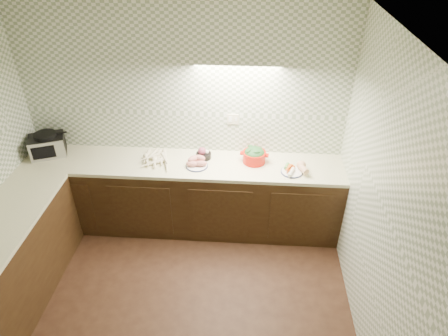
# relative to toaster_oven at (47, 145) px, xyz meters

# --- Properties ---
(room) EXTENTS (3.60, 3.60, 2.60)m
(room) POSITION_rel_toaster_oven_xyz_m (1.56, -1.58, 0.60)
(room) COLOR black
(room) RESTS_ON ground
(counter) EXTENTS (3.60, 3.60, 0.90)m
(counter) POSITION_rel_toaster_oven_xyz_m (0.88, -0.89, -0.58)
(counter) COLOR black
(counter) RESTS_ON ground
(toaster_oven) EXTENTS (0.46, 0.41, 0.27)m
(toaster_oven) POSITION_rel_toaster_oven_xyz_m (0.00, 0.00, 0.00)
(toaster_oven) COLOR black
(toaster_oven) RESTS_ON counter
(parsnip_pile) EXTENTS (0.39, 0.40, 0.08)m
(parsnip_pile) POSITION_rel_toaster_oven_xyz_m (1.26, -0.12, -0.09)
(parsnip_pile) COLOR beige
(parsnip_pile) RESTS_ON counter
(sweet_potato_plate) EXTENTS (0.25, 0.25, 0.12)m
(sweet_potato_plate) POSITION_rel_toaster_oven_xyz_m (1.73, -0.12, -0.08)
(sweet_potato_plate) COLOR #1B2247
(sweet_potato_plate) RESTS_ON counter
(onion_bowl) EXTENTS (0.17, 0.17, 0.13)m
(onion_bowl) POSITION_rel_toaster_oven_xyz_m (1.79, 0.05, -0.08)
(onion_bowl) COLOR black
(onion_bowl) RESTS_ON counter
(dutch_oven) EXTENTS (0.32, 0.28, 0.18)m
(dutch_oven) POSITION_rel_toaster_oven_xyz_m (2.36, 0.00, -0.04)
(dutch_oven) COLOR red
(dutch_oven) RESTS_ON counter
(veg_plate) EXTENTS (0.30, 0.30, 0.11)m
(veg_plate) POSITION_rel_toaster_oven_xyz_m (2.81, -0.15, -0.09)
(veg_plate) COLOR #1B2247
(veg_plate) RESTS_ON counter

